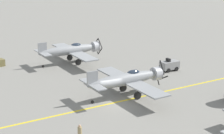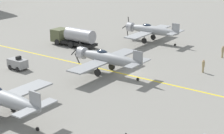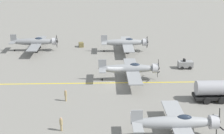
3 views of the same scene
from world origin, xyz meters
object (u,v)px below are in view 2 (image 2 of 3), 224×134
Objects in this scene: ground_crew_walking at (223,51)px; ground_crew_inspecting at (203,66)px; airplane_mid_center at (107,58)px; tow_tractor at (18,63)px; fuel_tanker at (73,37)px; airplane_mid_right at (151,30)px; airplane_mid_left at (2,98)px.

ground_crew_walking is 7.89m from ground_crew_inspecting.
ground_crew_inspecting is at bearing -54.29° from airplane_mid_center.
airplane_mid_center is 4.62× the size of tow_tractor.
airplane_mid_center is at bearing 127.44° from ground_crew_inspecting.
fuel_tanker reaches higher than ground_crew_inspecting.
airplane_mid_right reaches higher than ground_crew_inspecting.
airplane_mid_center is (-17.35, -3.73, 0.00)m from airplane_mid_right.
airplane_mid_center reaches higher than tow_tractor.
airplane_mid_right is 12.90m from fuel_tanker.
tow_tractor is (10.52, 10.10, -1.22)m from airplane_mid_left.
ground_crew_inspecting is at bearing -177.55° from ground_crew_walking.
airplane_mid_left is 14.64m from tow_tractor.
fuel_tanker is at bearing 143.78° from airplane_mid_right.
airplane_mid_right is at bearing 53.46° from ground_crew_inspecting.
tow_tractor is at bearing 115.44° from airplane_mid_center.
ground_crew_inspecting is (12.79, -20.16, 0.14)m from tow_tractor.
airplane_mid_left reaches higher than tow_tractor.
tow_tractor is at bearing 30.83° from airplane_mid_left.
airplane_mid_left reaches higher than ground_crew_walking.
ground_crew_inspecting is at bearing -57.60° from tow_tractor.
ground_crew_inspecting is (7.41, -9.68, -1.09)m from airplane_mid_center.
airplane_mid_center reaches higher than ground_crew_walking.
airplane_mid_left is 1.50× the size of fuel_tanker.
ground_crew_walking is at bearing 2.45° from ground_crew_inspecting.
tow_tractor is 28.65m from ground_crew_walking.
ground_crew_inspecting is (-0.40, -22.08, -0.58)m from fuel_tanker.
airplane_mid_left reaches higher than fuel_tanker.
ground_crew_inspecting is (-9.94, -13.41, -1.09)m from airplane_mid_right.
ground_crew_walking is at bearing -43.80° from tow_tractor.
airplane_mid_right is 33.42m from airplane_mid_left.
airplane_mid_left is 4.62× the size of tow_tractor.
fuel_tanker is 23.00m from ground_crew_walking.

